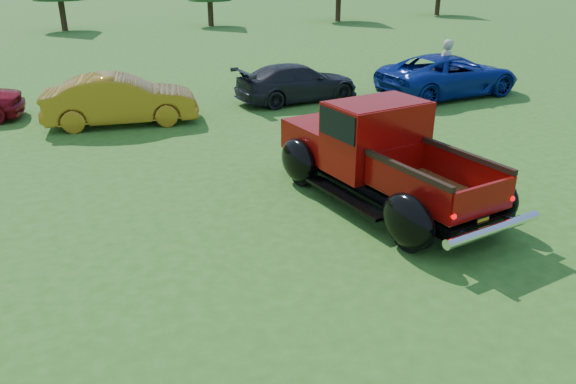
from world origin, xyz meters
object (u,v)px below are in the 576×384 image
object	(u,v)px
show_car_grey	(297,83)
spectator	(444,68)
pickup_truck	(375,152)
show_car_blue	(449,75)
show_car_yellow	(121,100)

from	to	relation	value
show_car_grey	spectator	world-z (taller)	spectator
pickup_truck	show_car_blue	bearing A→B (deg)	35.63
pickup_truck	spectator	bearing A→B (deg)	36.63
show_car_yellow	show_car_grey	distance (m)	5.57
show_car_yellow	show_car_blue	xyz separation A→B (m)	(10.46, -0.47, 0.00)
pickup_truck	spectator	size ratio (longest dim) A/B	2.88
show_car_yellow	show_car_blue	world-z (taller)	show_car_blue
pickup_truck	show_car_grey	world-z (taller)	pickup_truck
pickup_truck	show_car_yellow	world-z (taller)	pickup_truck
spectator	show_car_grey	bearing A→B (deg)	-40.62
spectator	show_car_blue	bearing A→B (deg)	155.34
show_car_yellow	show_car_grey	size ratio (longest dim) A/B	1.02
show_car_blue	spectator	size ratio (longest dim) A/B	2.65
show_car_blue	show_car_yellow	bearing A→B (deg)	81.72
spectator	show_car_yellow	bearing A→B (deg)	-29.39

